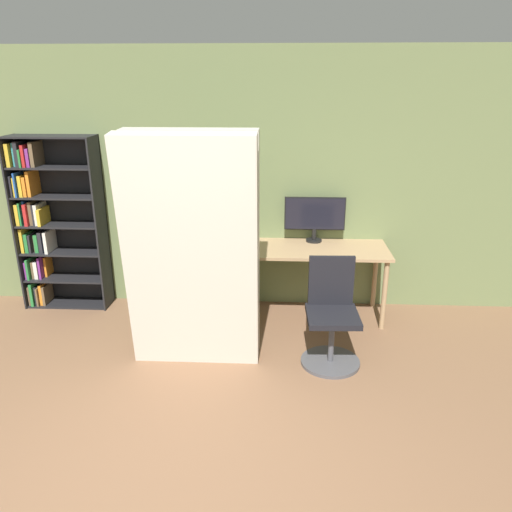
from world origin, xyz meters
The scene contains 7 objects.
wall_back centered at (0.00, 3.20, 1.35)m, with size 8.00×0.06×2.70m.
desk centered at (1.04, 2.85, 0.67)m, with size 1.50×0.65×0.76m.
monitor centered at (1.05, 3.07, 1.04)m, with size 0.63×0.17×0.48m.
office_chair centered at (1.15, 1.95, 0.38)m, with size 0.52×0.52×0.93m.
bookshelf centered at (-1.76, 3.04, 0.93)m, with size 0.90×0.33×1.84m.
mattress_near centered at (-0.02, 1.81, 1.01)m, with size 1.10×0.40×2.01m.
mattress_far centered at (-0.02, 2.02, 1.01)m, with size 1.10×0.24×2.01m.
Camera 1 is at (0.69, -1.98, 2.37)m, focal length 35.00 mm.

